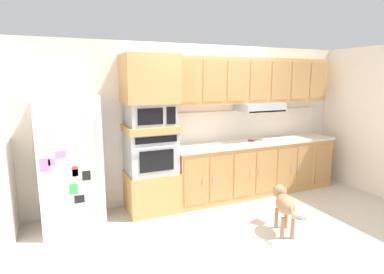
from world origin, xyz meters
name	(u,v)px	position (x,y,z in m)	size (l,w,h in m)	color
ground_plane	(231,219)	(0.00, 0.00, 0.00)	(9.60, 9.60, 0.00)	beige
back_kitchen_wall	(199,122)	(0.00, 1.11, 1.25)	(6.20, 0.12, 2.50)	silver
side_panel_right	(375,121)	(2.80, 0.00, 1.25)	(0.12, 7.10, 2.50)	white
refrigerator	(70,163)	(-2.05, 0.68, 0.88)	(0.76, 0.73, 1.76)	white
oven_base_cabinet	(152,191)	(-0.94, 0.75, 0.30)	(0.74, 0.62, 0.60)	tan
built_in_oven	(151,152)	(-0.94, 0.75, 0.90)	(0.70, 0.62, 0.60)	#A8AAAF
appliance_mid_shelf	(150,129)	(-0.94, 0.75, 1.25)	(0.74, 0.62, 0.10)	tan
microwave	(150,114)	(-0.94, 0.75, 1.46)	(0.64, 0.54, 0.32)	#A8AAAF
appliance_upper_cabinet	(149,79)	(-0.94, 0.75, 1.96)	(0.74, 0.62, 0.68)	tan
lower_cabinet_run	(255,168)	(0.90, 0.75, 0.44)	(2.95, 0.63, 0.88)	tan
countertop_slab	(256,142)	(0.90, 0.75, 0.90)	(2.99, 0.64, 0.04)	silver
backsplash_panel	(247,124)	(0.90, 1.04, 1.17)	(2.99, 0.02, 0.50)	white
upper_cabinet_with_hood	(254,82)	(0.91, 0.87, 1.90)	(2.95, 0.48, 0.88)	tan
screwdriver	(251,140)	(0.81, 0.75, 0.93)	(0.17, 0.17, 0.03)	red
dog	(284,203)	(0.44, -0.58, 0.39)	(0.40, 0.71, 0.57)	#997551
dog_food_bowl	(303,215)	(0.96, -0.38, 0.03)	(0.20, 0.20, 0.06)	#B2B7BC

